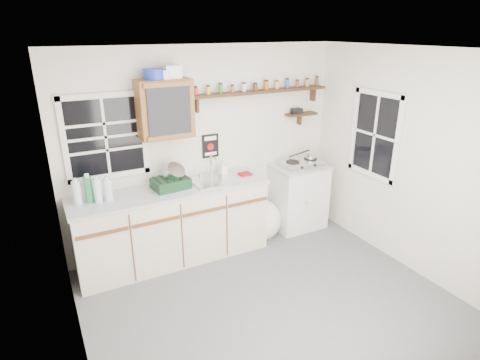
{
  "coord_description": "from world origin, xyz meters",
  "views": [
    {
      "loc": [
        -1.88,
        -2.89,
        2.67
      ],
      "look_at": [
        -0.07,
        0.55,
        1.19
      ],
      "focal_mm": 30.0,
      "sensor_mm": 36.0,
      "label": 1
    }
  ],
  "objects_px": {
    "main_cabinet": "(173,224)",
    "right_cabinet": "(298,196)",
    "dish_rack": "(172,180)",
    "hotplate": "(302,163)",
    "spice_shelf": "(261,91)",
    "upper_cabinet": "(165,109)"
  },
  "relations": [
    {
      "from": "dish_rack",
      "to": "main_cabinet",
      "type": "bearing_deg",
      "value": -136.46
    },
    {
      "from": "spice_shelf",
      "to": "hotplate",
      "type": "distance_m",
      "value": 1.14
    },
    {
      "from": "right_cabinet",
      "to": "dish_rack",
      "type": "height_order",
      "value": "dish_rack"
    },
    {
      "from": "main_cabinet",
      "to": "hotplate",
      "type": "distance_m",
      "value": 1.92
    },
    {
      "from": "right_cabinet",
      "to": "dish_rack",
      "type": "relative_size",
      "value": 2.1
    },
    {
      "from": "upper_cabinet",
      "to": "spice_shelf",
      "type": "bearing_deg",
      "value": 3.11
    },
    {
      "from": "main_cabinet",
      "to": "spice_shelf",
      "type": "distance_m",
      "value": 1.98
    },
    {
      "from": "right_cabinet",
      "to": "spice_shelf",
      "type": "xyz_separation_m",
      "value": [
        -0.52,
        0.19,
        1.47
      ]
    },
    {
      "from": "right_cabinet",
      "to": "upper_cabinet",
      "type": "height_order",
      "value": "upper_cabinet"
    },
    {
      "from": "main_cabinet",
      "to": "right_cabinet",
      "type": "xyz_separation_m",
      "value": [
        1.83,
        0.03,
        -0.01
      ]
    },
    {
      "from": "spice_shelf",
      "to": "hotplate",
      "type": "height_order",
      "value": "spice_shelf"
    },
    {
      "from": "main_cabinet",
      "to": "dish_rack",
      "type": "bearing_deg",
      "value": 49.5
    },
    {
      "from": "right_cabinet",
      "to": "spice_shelf",
      "type": "bearing_deg",
      "value": 160.3
    },
    {
      "from": "spice_shelf",
      "to": "hotplate",
      "type": "xyz_separation_m",
      "value": [
        0.54,
        -0.21,
        -0.98
      ]
    },
    {
      "from": "upper_cabinet",
      "to": "spice_shelf",
      "type": "relative_size",
      "value": 0.34
    },
    {
      "from": "main_cabinet",
      "to": "right_cabinet",
      "type": "distance_m",
      "value": 1.84
    },
    {
      "from": "main_cabinet",
      "to": "hotplate",
      "type": "relative_size",
      "value": 3.89
    },
    {
      "from": "dish_rack",
      "to": "right_cabinet",
      "type": "bearing_deg",
      "value": -6.04
    },
    {
      "from": "main_cabinet",
      "to": "upper_cabinet",
      "type": "relative_size",
      "value": 3.55
    },
    {
      "from": "main_cabinet",
      "to": "spice_shelf",
      "type": "xyz_separation_m",
      "value": [
        1.31,
        0.21,
        1.47
      ]
    },
    {
      "from": "upper_cabinet",
      "to": "spice_shelf",
      "type": "distance_m",
      "value": 1.28
    },
    {
      "from": "main_cabinet",
      "to": "right_cabinet",
      "type": "relative_size",
      "value": 2.54
    }
  ]
}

